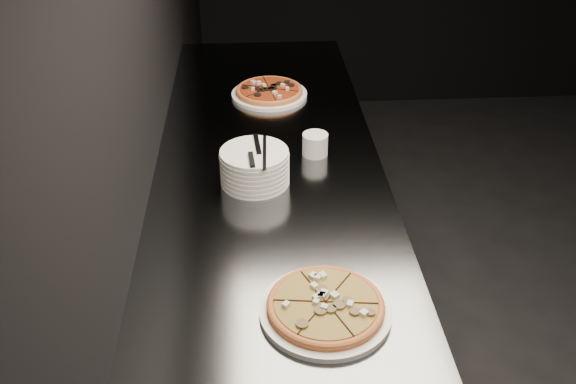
{
  "coord_description": "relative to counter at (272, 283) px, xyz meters",
  "views": [
    {
      "loc": [
        -2.18,
        -1.75,
        1.98
      ],
      "look_at": [
        -2.08,
        -0.15,
        0.94
      ],
      "focal_mm": 40.0,
      "sensor_mm": 36.0,
      "label": 1
    }
  ],
  "objects": [
    {
      "name": "wall_left",
      "position": [
        -0.37,
        0.0,
        0.94
      ],
      "size": [
        0.02,
        5.0,
        2.8
      ],
      "primitive_type": "cube",
      "color": "black",
      "rests_on": "floor"
    },
    {
      "name": "counter",
      "position": [
        0.0,
        0.0,
        0.0
      ],
      "size": [
        0.74,
        2.44,
        0.92
      ],
      "color": "#5B5F63",
      "rests_on": "floor"
    },
    {
      "name": "pizza_mushroom",
      "position": [
        0.11,
        -0.64,
        0.48
      ],
      "size": [
        0.31,
        0.31,
        0.04
      ],
      "rotation": [
        0.0,
        0.0,
        -0.11
      ],
      "color": "white",
      "rests_on": "counter"
    },
    {
      "name": "pizza_tomato",
      "position": [
        0.02,
        0.6,
        0.48
      ],
      "size": [
        0.34,
        0.34,
        0.03
      ],
      "rotation": [
        0.0,
        0.0,
        -0.35
      ],
      "color": "white",
      "rests_on": "counter"
    },
    {
      "name": "plate_stack",
      "position": [
        -0.05,
        -0.05,
        0.51
      ],
      "size": [
        0.21,
        0.21,
        0.11
      ],
      "color": "white",
      "rests_on": "counter"
    },
    {
      "name": "cutlery",
      "position": [
        -0.04,
        -0.06,
        0.57
      ],
      "size": [
        0.08,
        0.23,
        0.01
      ],
      "rotation": [
        0.0,
        0.0,
        0.07
      ],
      "color": "silver",
      "rests_on": "plate_stack"
    },
    {
      "name": "ramekin",
      "position": [
        0.16,
        0.12,
        0.5
      ],
      "size": [
        0.09,
        0.09,
        0.07
      ],
      "color": "silver",
      "rests_on": "counter"
    }
  ]
}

